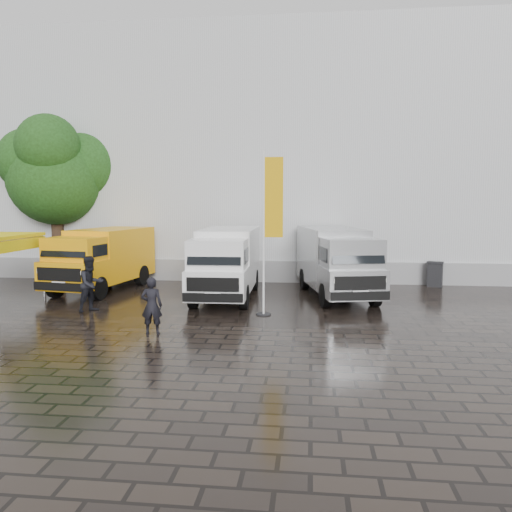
{
  "coord_description": "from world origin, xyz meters",
  "views": [
    {
      "loc": [
        1.84,
        -15.02,
        3.76
      ],
      "look_at": [
        -0.06,
        2.2,
        1.85
      ],
      "focal_mm": 35.0,
      "sensor_mm": 36.0,
      "label": 1
    }
  ],
  "objects": [
    {
      "name": "ground",
      "position": [
        0.0,
        0.0,
        0.0
      ],
      "size": [
        120.0,
        120.0,
        0.0
      ],
      "primitive_type": "plane",
      "color": "black",
      "rests_on": "ground"
    },
    {
      "name": "exhibition_hall",
      "position": [
        2.0,
        16.0,
        6.0
      ],
      "size": [
        44.0,
        16.0,
        12.0
      ],
      "primitive_type": "cube",
      "color": "silver",
      "rests_on": "ground"
    },
    {
      "name": "hall_plinth",
      "position": [
        2.0,
        7.95,
        0.5
      ],
      "size": [
        44.0,
        0.15,
        1.0
      ],
      "primitive_type": "cube",
      "color": "gray",
      "rests_on": "ground"
    },
    {
      "name": "van_yellow",
      "position": [
        -6.89,
        4.9,
        1.29
      ],
      "size": [
        2.95,
        5.84,
        2.58
      ],
      "primitive_type": null,
      "rotation": [
        0.0,
        0.0,
        -0.15
      ],
      "color": "#F6A50C",
      "rests_on": "ground"
    },
    {
      "name": "van_white",
      "position": [
        -1.4,
        3.93,
        1.33
      ],
      "size": [
        2.17,
        6.18,
        2.66
      ],
      "primitive_type": null,
      "rotation": [
        0.0,
        0.0,
        0.02
      ],
      "color": "white",
      "rests_on": "ground"
    },
    {
      "name": "van_silver",
      "position": [
        2.86,
        4.7,
        1.34
      ],
      "size": [
        3.28,
        6.47,
        2.68
      ],
      "primitive_type": null,
      "rotation": [
        0.0,
        0.0,
        0.21
      ],
      "color": "#AAACAE",
      "rests_on": "ground"
    },
    {
      "name": "flagpole",
      "position": [
        0.49,
        1.2,
        3.04
      ],
      "size": [
        0.88,
        0.5,
        5.39
      ],
      "color": "black",
      "rests_on": "ground"
    },
    {
      "name": "tree",
      "position": [
        -10.45,
        8.04,
        5.12
      ],
      "size": [
        4.44,
        4.44,
        7.97
      ],
      "color": "black",
      "rests_on": "ground"
    },
    {
      "name": "wheelie_bin",
      "position": [
        7.34,
        7.57,
        0.56
      ],
      "size": [
        0.84,
        0.84,
        1.11
      ],
      "primitive_type": "cube",
      "rotation": [
        0.0,
        0.0,
        -0.3
      ],
      "color": "black",
      "rests_on": "ground"
    },
    {
      "name": "person_front",
      "position": [
        -2.61,
        -1.56,
        0.82
      ],
      "size": [
        0.64,
        0.47,
        1.64
      ],
      "primitive_type": "imported",
      "rotation": [
        0.0,
        0.0,
        3.27
      ],
      "color": "black",
      "rests_on": "ground"
    },
    {
      "name": "person_tent",
      "position": [
        -5.59,
        1.05,
        0.95
      ],
      "size": [
        1.1,
        1.17,
        1.91
      ],
      "primitive_type": "imported",
      "rotation": [
        0.0,
        0.0,
        1.03
      ],
      "color": "black",
      "rests_on": "ground"
    }
  ]
}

